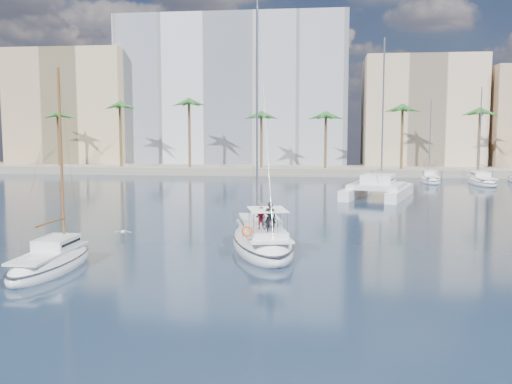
# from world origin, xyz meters

# --- Properties ---
(ground) EXTENTS (160.00, 160.00, 0.00)m
(ground) POSITION_xyz_m (0.00, 0.00, 0.00)
(ground) COLOR black
(ground) RESTS_ON ground
(quay) EXTENTS (120.00, 14.00, 1.20)m
(quay) POSITION_xyz_m (0.00, 61.00, 0.60)
(quay) COLOR gray
(quay) RESTS_ON ground
(building_modern) EXTENTS (42.00, 16.00, 28.00)m
(building_modern) POSITION_xyz_m (-12.00, 73.00, 14.00)
(building_modern) COLOR silver
(building_modern) RESTS_ON ground
(building_tan_left) EXTENTS (22.00, 14.00, 22.00)m
(building_tan_left) POSITION_xyz_m (-42.00, 69.00, 11.00)
(building_tan_left) COLOR tan
(building_tan_left) RESTS_ON ground
(building_beige) EXTENTS (20.00, 14.00, 20.00)m
(building_beige) POSITION_xyz_m (22.00, 70.00, 10.00)
(building_beige) COLOR beige
(building_beige) RESTS_ON ground
(palm_left) EXTENTS (3.60, 3.60, 12.30)m
(palm_left) POSITION_xyz_m (-34.00, 57.00, 10.28)
(palm_left) COLOR brown
(palm_left) RESTS_ON ground
(palm_centre) EXTENTS (3.60, 3.60, 12.30)m
(palm_centre) POSITION_xyz_m (0.00, 57.00, 10.28)
(palm_centre) COLOR brown
(palm_centre) RESTS_ON ground
(main_sloop) EXTENTS (6.12, 11.59, 16.42)m
(main_sloop) POSITION_xyz_m (1.53, -0.72, 0.52)
(main_sloop) COLOR white
(main_sloop) RESTS_ON ground
(small_sloop) EXTENTS (2.50, 7.90, 11.34)m
(small_sloop) POSITION_xyz_m (-8.93, -7.38, 0.42)
(small_sloop) COLOR white
(small_sloop) RESTS_ON ground
(catamaran) EXTENTS (9.01, 13.11, 17.40)m
(catamaran) POSITION_xyz_m (11.08, 27.93, 1.14)
(catamaran) COLOR white
(catamaran) RESTS_ON ground
(seagull) EXTENTS (1.22, 0.52, 0.22)m
(seagull) POSITION_xyz_m (-8.28, 1.64, 0.43)
(seagull) COLOR silver
(seagull) RESTS_ON ground
(moored_yacht_a) EXTENTS (3.37, 9.52, 11.90)m
(moored_yacht_a) POSITION_xyz_m (20.00, 47.00, 0.00)
(moored_yacht_a) COLOR white
(moored_yacht_a) RESTS_ON ground
(moored_yacht_b) EXTENTS (3.32, 10.83, 13.72)m
(moored_yacht_b) POSITION_xyz_m (26.50, 45.00, 0.00)
(moored_yacht_b) COLOR white
(moored_yacht_b) RESTS_ON ground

